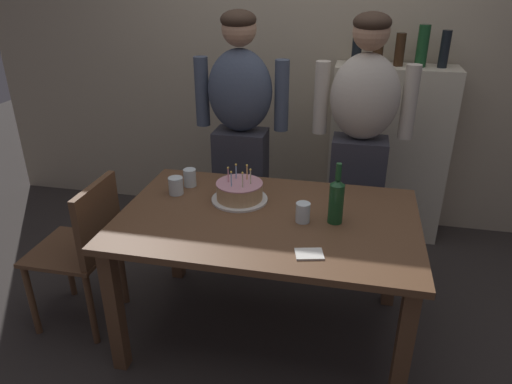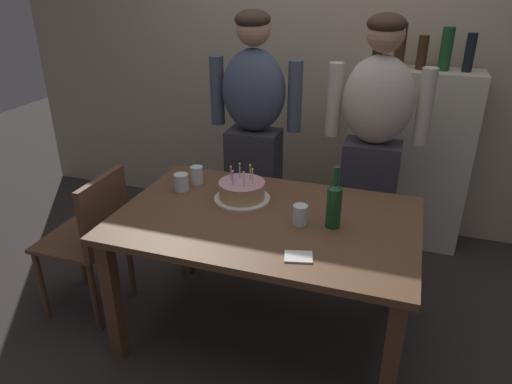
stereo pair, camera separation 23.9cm
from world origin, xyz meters
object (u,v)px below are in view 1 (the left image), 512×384
object	(u,v)px
water_glass_near	(303,212)
person_woman_cardigan	(360,146)
birthday_cake	(240,192)
napkin_stack	(309,254)
person_man_bearded	(241,137)
wine_bottle	(336,200)
water_glass_far	(176,186)
dining_chair	(86,243)
water_glass_side	(190,178)

from	to	relation	value
water_glass_near	person_woman_cardigan	distance (m)	0.85
water_glass_near	birthday_cake	bearing A→B (deg)	155.50
napkin_stack	person_woman_cardigan	size ratio (longest dim) A/B	0.07
person_man_bearded	napkin_stack	bearing A→B (deg)	117.68
wine_bottle	person_man_bearded	size ratio (longest dim) A/B	0.19
water_glass_near	person_man_bearded	xyz separation A→B (m)	(-0.51, 0.81, 0.08)
water_glass_near	napkin_stack	xyz separation A→B (m)	(0.07, -0.30, -0.05)
napkin_stack	person_man_bearded	distance (m)	1.25
wine_bottle	napkin_stack	size ratio (longest dim) A/B	2.55
birthday_cake	water_glass_far	world-z (taller)	birthday_cake
water_glass_far	person_man_bearded	world-z (taller)	person_man_bearded
person_man_bearded	dining_chair	bearing A→B (deg)	53.76
birthday_cake	water_glass_near	xyz separation A→B (m)	(0.36, -0.16, 0.00)
person_woman_cardigan	dining_chair	xyz separation A→B (m)	(-1.42, -0.89, -0.36)
water_glass_near	person_man_bearded	size ratio (longest dim) A/B	0.06
person_woman_cardigan	water_glass_side	bearing A→B (deg)	28.81
person_woman_cardigan	person_man_bearded	bearing A→B (deg)	0.00
water_glass_side	person_woman_cardigan	world-z (taller)	person_woman_cardigan
water_glass_near	napkin_stack	distance (m)	0.31
water_glass_side	water_glass_near	bearing A→B (deg)	-22.89
water_glass_side	dining_chair	distance (m)	0.67
water_glass_far	napkin_stack	world-z (taller)	water_glass_far
napkin_stack	person_woman_cardigan	xyz separation A→B (m)	(0.19, 1.10, 0.13)
water_glass_near	wine_bottle	bearing A→B (deg)	10.13
person_woman_cardigan	dining_chair	size ratio (longest dim) A/B	1.90
water_glass_far	person_man_bearded	xyz separation A→B (m)	(0.21, 0.64, 0.09)
wine_bottle	person_woman_cardigan	distance (m)	0.78
birthday_cake	water_glass_side	size ratio (longest dim) A/B	3.00
napkin_stack	person_woman_cardigan	distance (m)	1.12
water_glass_far	dining_chair	size ratio (longest dim) A/B	0.11
wine_bottle	water_glass_side	bearing A→B (deg)	162.73
water_glass_far	person_man_bearded	bearing A→B (deg)	71.53
person_man_bearded	person_woman_cardigan	bearing A→B (deg)	-180.00
person_man_bearded	dining_chair	size ratio (longest dim) A/B	1.90
water_glass_far	water_glass_side	world-z (taller)	water_glass_side
birthday_cake	person_woman_cardigan	world-z (taller)	person_woman_cardigan
birthday_cake	person_man_bearded	distance (m)	0.66
water_glass_side	wine_bottle	size ratio (longest dim) A/B	0.33
water_glass_side	dining_chair	world-z (taller)	dining_chair
water_glass_side	wine_bottle	bearing A→B (deg)	-17.27
water_glass_near	water_glass_far	bearing A→B (deg)	166.77
napkin_stack	person_woman_cardigan	bearing A→B (deg)	80.28
birthday_cake	person_woman_cardigan	size ratio (longest dim) A/B	0.18
wine_bottle	water_glass_near	bearing A→B (deg)	-169.87
person_man_bearded	birthday_cake	bearing A→B (deg)	103.23
water_glass_side	napkin_stack	world-z (taller)	water_glass_side
water_glass_near	dining_chair	distance (m)	1.20
water_glass_far	napkin_stack	bearing A→B (deg)	-30.52
water_glass_far	person_woman_cardigan	xyz separation A→B (m)	(0.98, 0.64, 0.09)
person_woman_cardigan	wine_bottle	bearing A→B (deg)	82.73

